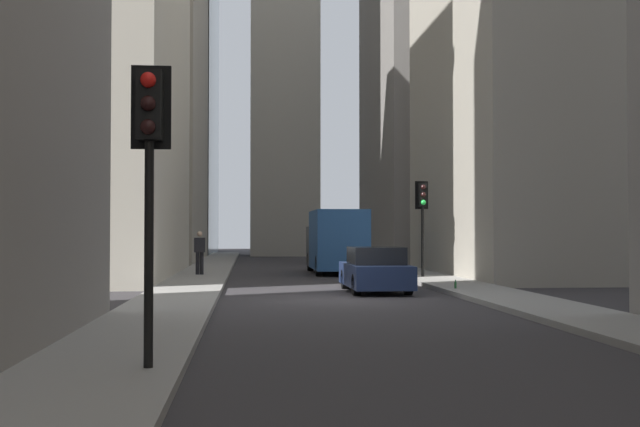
{
  "coord_description": "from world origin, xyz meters",
  "views": [
    {
      "loc": [
        -21.37,
        2.56,
        1.87
      ],
      "look_at": [
        14.87,
        -0.79,
        2.76
      ],
      "focal_mm": 43.25,
      "sensor_mm": 36.0,
      "label": 1
    }
  ],
  "objects_px": {
    "traffic_light_foreground": "(149,143)",
    "traffic_light_midblock": "(423,206)",
    "delivery_truck": "(336,241)",
    "pedestrian": "(200,251)",
    "discarded_bottle": "(455,285)",
    "sedan_navy": "(375,271)"
  },
  "relations": [
    {
      "from": "pedestrian",
      "to": "discarded_bottle",
      "type": "bearing_deg",
      "value": -136.09
    },
    {
      "from": "traffic_light_midblock",
      "to": "pedestrian",
      "type": "relative_size",
      "value": 2.11
    },
    {
      "from": "discarded_bottle",
      "to": "traffic_light_midblock",
      "type": "bearing_deg",
      "value": -3.75
    },
    {
      "from": "delivery_truck",
      "to": "sedan_navy",
      "type": "bearing_deg",
      "value": 180.0
    },
    {
      "from": "pedestrian",
      "to": "discarded_bottle",
      "type": "relative_size",
      "value": 6.56
    },
    {
      "from": "traffic_light_midblock",
      "to": "delivery_truck",
      "type": "bearing_deg",
      "value": 27.44
    },
    {
      "from": "delivery_truck",
      "to": "traffic_light_foreground",
      "type": "distance_m",
      "value": 25.54
    },
    {
      "from": "delivery_truck",
      "to": "discarded_bottle",
      "type": "bearing_deg",
      "value": -168.42
    },
    {
      "from": "delivery_truck",
      "to": "traffic_light_foreground",
      "type": "bearing_deg",
      "value": 168.14
    },
    {
      "from": "discarded_bottle",
      "to": "pedestrian",
      "type": "bearing_deg",
      "value": 43.91
    },
    {
      "from": "traffic_light_midblock",
      "to": "pedestrian",
      "type": "distance_m",
      "value": 9.28
    },
    {
      "from": "delivery_truck",
      "to": "discarded_bottle",
      "type": "height_order",
      "value": "delivery_truck"
    },
    {
      "from": "delivery_truck",
      "to": "sedan_navy",
      "type": "height_order",
      "value": "delivery_truck"
    },
    {
      "from": "traffic_light_midblock",
      "to": "pedestrian",
      "type": "bearing_deg",
      "value": 74.62
    },
    {
      "from": "sedan_navy",
      "to": "traffic_light_foreground",
      "type": "bearing_deg",
      "value": 159.4
    },
    {
      "from": "traffic_light_foreground",
      "to": "discarded_bottle",
      "type": "relative_size",
      "value": 14.52
    },
    {
      "from": "pedestrian",
      "to": "discarded_bottle",
      "type": "xyz_separation_m",
      "value": [
        -8.7,
        -8.37,
        -0.86
      ]
    },
    {
      "from": "traffic_light_foreground",
      "to": "traffic_light_midblock",
      "type": "relative_size",
      "value": 1.05
    },
    {
      "from": "delivery_truck",
      "to": "pedestrian",
      "type": "bearing_deg",
      "value": 116.57
    },
    {
      "from": "delivery_truck",
      "to": "pedestrian",
      "type": "xyz_separation_m",
      "value": [
        -2.99,
        5.98,
        -0.35
      ]
    },
    {
      "from": "traffic_light_foreground",
      "to": "traffic_light_midblock",
      "type": "height_order",
      "value": "traffic_light_foreground"
    },
    {
      "from": "traffic_light_midblock",
      "to": "discarded_bottle",
      "type": "relative_size",
      "value": 13.87
    }
  ]
}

